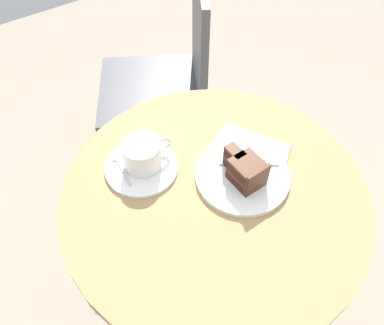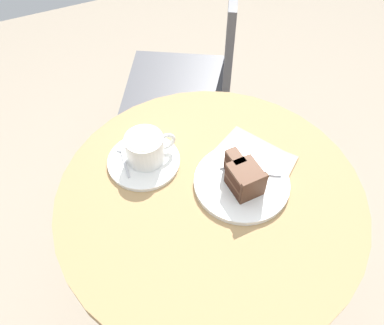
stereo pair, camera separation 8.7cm
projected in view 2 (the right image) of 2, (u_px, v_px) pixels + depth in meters
ground_plane at (203, 313)px, 1.46m from camera, size 4.40×4.40×0.01m
cafe_table at (209, 227)px, 0.97m from camera, size 0.66×0.66×0.75m
saucer at (144, 161)px, 0.92m from camera, size 0.16×0.16×0.01m
coffee_cup at (146, 148)px, 0.89m from camera, size 0.12×0.09×0.07m
teaspoon at (123, 157)px, 0.92m from camera, size 0.02×0.09×0.00m
cake_plate at (242, 184)px, 0.88m from camera, size 0.21×0.21×0.01m
cake_slice at (244, 177)px, 0.84m from camera, size 0.06×0.10×0.07m
fork at (258, 170)px, 0.89m from camera, size 0.12×0.08×0.00m
napkin at (251, 165)px, 0.91m from camera, size 0.23×0.24×0.00m
cafe_chair at (201, 73)px, 1.45m from camera, size 0.52×0.52×0.89m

